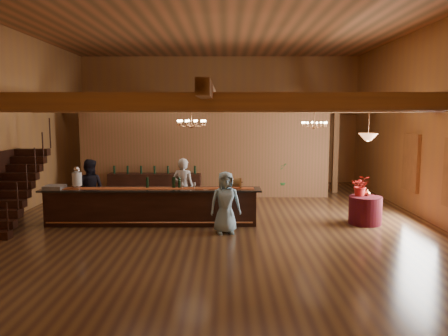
{
  "coord_description": "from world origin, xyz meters",
  "views": [
    {
      "loc": [
        0.29,
        -12.27,
        3.0
      ],
      "look_at": [
        0.22,
        0.42,
        1.45
      ],
      "focal_mm": 35.0,
      "sensor_mm": 36.0,
      "label": 1
    }
  ],
  "objects_px": {
    "chandelier_right": "(314,124)",
    "backbar_shelf": "(155,186)",
    "beverage_dispenser": "(77,178)",
    "bartender": "(183,188)",
    "chandelier_left": "(192,123)",
    "staff_second": "(90,189)",
    "floor_plant": "(284,179)",
    "guest": "(225,203)",
    "round_table": "(365,210)",
    "raffle_drum": "(235,182)",
    "pendant_lamp": "(368,137)",
    "tasting_bar": "(152,206)"
  },
  "relations": [
    {
      "from": "tasting_bar",
      "to": "backbar_shelf",
      "type": "xyz_separation_m",
      "value": [
        -0.5,
        3.63,
        -0.05
      ]
    },
    {
      "from": "tasting_bar",
      "to": "floor_plant",
      "type": "xyz_separation_m",
      "value": [
        4.17,
        4.2,
        0.12
      ]
    },
    {
      "from": "chandelier_right",
      "to": "floor_plant",
      "type": "xyz_separation_m",
      "value": [
        -0.7,
        1.86,
        -2.07
      ]
    },
    {
      "from": "bartender",
      "to": "floor_plant",
      "type": "xyz_separation_m",
      "value": [
        3.38,
        3.43,
        -0.25
      ]
    },
    {
      "from": "tasting_bar",
      "to": "bartender",
      "type": "xyz_separation_m",
      "value": [
        0.8,
        0.77,
        0.37
      ]
    },
    {
      "from": "staff_second",
      "to": "guest",
      "type": "bearing_deg",
      "value": 162.27
    },
    {
      "from": "backbar_shelf",
      "to": "bartender",
      "type": "height_order",
      "value": "bartender"
    },
    {
      "from": "beverage_dispenser",
      "to": "floor_plant",
      "type": "distance_m",
      "value": 7.5
    },
    {
      "from": "chandelier_left",
      "to": "staff_second",
      "type": "distance_m",
      "value": 3.51
    },
    {
      "from": "tasting_bar",
      "to": "raffle_drum",
      "type": "distance_m",
      "value": 2.38
    },
    {
      "from": "tasting_bar",
      "to": "round_table",
      "type": "relative_size",
      "value": 6.76
    },
    {
      "from": "chandelier_left",
      "to": "chandelier_right",
      "type": "bearing_deg",
      "value": 21.88
    },
    {
      "from": "beverage_dispenser",
      "to": "backbar_shelf",
      "type": "distance_m",
      "value": 4.0
    },
    {
      "from": "floor_plant",
      "to": "chandelier_left",
      "type": "bearing_deg",
      "value": -132.59
    },
    {
      "from": "tasting_bar",
      "to": "chandelier_left",
      "type": "height_order",
      "value": "chandelier_left"
    },
    {
      "from": "guest",
      "to": "chandelier_right",
      "type": "bearing_deg",
      "value": 39.08
    },
    {
      "from": "raffle_drum",
      "to": "round_table",
      "type": "height_order",
      "value": "raffle_drum"
    },
    {
      "from": "tasting_bar",
      "to": "guest",
      "type": "distance_m",
      "value": 2.23
    },
    {
      "from": "beverage_dispenser",
      "to": "chandelier_right",
      "type": "xyz_separation_m",
      "value": [
        6.9,
        2.31,
        1.41
      ]
    },
    {
      "from": "beverage_dispenser",
      "to": "bartender",
      "type": "relative_size",
      "value": 0.34
    },
    {
      "from": "backbar_shelf",
      "to": "bartender",
      "type": "distance_m",
      "value": 3.17
    },
    {
      "from": "beverage_dispenser",
      "to": "staff_second",
      "type": "bearing_deg",
      "value": 77.95
    },
    {
      "from": "tasting_bar",
      "to": "pendant_lamp",
      "type": "xyz_separation_m",
      "value": [
        5.88,
        0.09,
        1.9
      ]
    },
    {
      "from": "raffle_drum",
      "to": "guest",
      "type": "relative_size",
      "value": 0.21
    },
    {
      "from": "beverage_dispenser",
      "to": "guest",
      "type": "xyz_separation_m",
      "value": [
        4.05,
        -0.9,
        -0.49
      ]
    },
    {
      "from": "beverage_dispenser",
      "to": "staff_second",
      "type": "height_order",
      "value": "staff_second"
    },
    {
      "from": "pendant_lamp",
      "to": "chandelier_left",
      "type": "bearing_deg",
      "value": 171.54
    },
    {
      "from": "chandelier_left",
      "to": "staff_second",
      "type": "xyz_separation_m",
      "value": [
        -2.95,
        -0.16,
        -1.9
      ]
    },
    {
      "from": "staff_second",
      "to": "round_table",
      "type": "bearing_deg",
      "value": 179.43
    },
    {
      "from": "beverage_dispenser",
      "to": "guest",
      "type": "height_order",
      "value": "beverage_dispenser"
    },
    {
      "from": "chandelier_right",
      "to": "staff_second",
      "type": "height_order",
      "value": "chandelier_right"
    },
    {
      "from": "round_table",
      "to": "floor_plant",
      "type": "bearing_deg",
      "value": 112.54
    },
    {
      "from": "pendant_lamp",
      "to": "bartender",
      "type": "xyz_separation_m",
      "value": [
        -5.08,
        0.68,
        -1.52
      ]
    },
    {
      "from": "chandelier_left",
      "to": "pendant_lamp",
      "type": "height_order",
      "value": "same"
    },
    {
      "from": "chandelier_right",
      "to": "backbar_shelf",
      "type": "bearing_deg",
      "value": 166.54
    },
    {
      "from": "beverage_dispenser",
      "to": "bartender",
      "type": "height_order",
      "value": "bartender"
    },
    {
      "from": "backbar_shelf",
      "to": "floor_plant",
      "type": "height_order",
      "value": "floor_plant"
    },
    {
      "from": "tasting_bar",
      "to": "round_table",
      "type": "bearing_deg",
      "value": 0.32
    },
    {
      "from": "tasting_bar",
      "to": "raffle_drum",
      "type": "xyz_separation_m",
      "value": [
        2.29,
        -0.02,
        0.67
      ]
    },
    {
      "from": "beverage_dispenser",
      "to": "bartender",
      "type": "distance_m",
      "value": 2.95
    },
    {
      "from": "tasting_bar",
      "to": "floor_plant",
      "type": "relative_size",
      "value": 4.78
    },
    {
      "from": "bartender",
      "to": "chandelier_right",
      "type": "bearing_deg",
      "value": -147.05
    },
    {
      "from": "chandelier_right",
      "to": "guest",
      "type": "relative_size",
      "value": 0.51
    },
    {
      "from": "pendant_lamp",
      "to": "beverage_dispenser",
      "type": "bearing_deg",
      "value": -179.56
    },
    {
      "from": "bartender",
      "to": "guest",
      "type": "relative_size",
      "value": 1.11
    },
    {
      "from": "chandelier_right",
      "to": "bartender",
      "type": "height_order",
      "value": "chandelier_right"
    },
    {
      "from": "staff_second",
      "to": "guest",
      "type": "xyz_separation_m",
      "value": [
        3.92,
        -1.53,
        -0.08
      ]
    },
    {
      "from": "round_table",
      "to": "guest",
      "type": "distance_m",
      "value": 3.99
    },
    {
      "from": "round_table",
      "to": "bartender",
      "type": "distance_m",
      "value": 5.15
    },
    {
      "from": "guest",
      "to": "bartender",
      "type": "bearing_deg",
      "value": 117.33
    }
  ]
}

